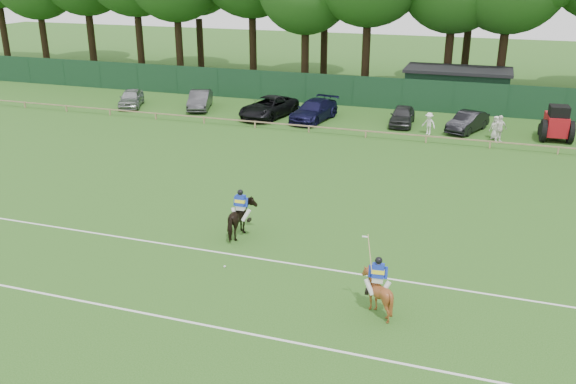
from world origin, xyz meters
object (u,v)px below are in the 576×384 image
at_px(horse_dark, 241,220).
at_px(utility_shed, 457,87).
at_px(hatch_grey, 402,116).
at_px(tractor, 557,124).
at_px(spectator_mid, 499,129).
at_px(spectator_left, 429,124).
at_px(sedan_silver, 131,98).
at_px(estate_black, 468,122).
at_px(sedan_grey, 200,100).
at_px(suv_black, 269,107).
at_px(sedan_navy, 314,110).
at_px(horse_chestnut, 377,293).
at_px(spectator_right, 496,128).
at_px(polo_ball, 225,266).

height_order(horse_dark, utility_shed, utility_shed).
relative_size(hatch_grey, tractor, 1.36).
bearing_deg(spectator_mid, spectator_left, 141.21).
distance_m(sedan_silver, estate_black, 26.43).
height_order(horse_dark, sedan_grey, horse_dark).
relative_size(sedan_grey, suv_black, 0.80).
bearing_deg(tractor, sedan_silver, 176.41).
distance_m(horse_dark, sedan_navy, 20.86).
relative_size(sedan_silver, hatch_grey, 1.03).
relative_size(horse_chestnut, spectator_right, 0.94).
distance_m(sedan_grey, spectator_right, 22.67).
bearing_deg(sedan_silver, tractor, -21.72).
height_order(spectator_mid, spectator_right, spectator_mid).
relative_size(hatch_grey, utility_shed, 0.48).
distance_m(horse_chestnut, suv_black, 27.93).
distance_m(horse_dark, tractor, 24.85).
xyz_separation_m(sedan_grey, tractor, (26.37, -0.81, 0.39)).
distance_m(spectator_mid, spectator_right, 0.83).
relative_size(sedan_silver, tractor, 1.41).
relative_size(sedan_silver, spectator_left, 2.72).
relative_size(hatch_grey, spectator_right, 2.56).
relative_size(sedan_grey, spectator_left, 2.92).
bearing_deg(polo_ball, sedan_navy, 97.87).
bearing_deg(polo_ball, spectator_left, 76.67).
height_order(horse_chestnut, suv_black, suv_black).
bearing_deg(estate_black, suv_black, -156.36).
relative_size(estate_black, tractor, 1.42).
bearing_deg(horse_dark, spectator_right, -117.73).
relative_size(suv_black, spectator_mid, 3.05).
height_order(sedan_grey, spectator_left, spectator_left).
relative_size(sedan_navy, polo_ball, 57.71).
height_order(spectator_left, polo_ball, spectator_left).
bearing_deg(sedan_grey, spectator_left, -24.73).
bearing_deg(suv_black, polo_ball, -61.53).
relative_size(sedan_silver, suv_black, 0.74).
distance_m(suv_black, estate_black, 14.56).
height_order(horse_dark, sedan_navy, horse_dark).
height_order(sedan_navy, spectator_left, spectator_left).
distance_m(horse_dark, estate_black, 22.62).
bearing_deg(polo_ball, hatch_grey, 82.57).
bearing_deg(utility_shed, sedan_silver, -160.52).
relative_size(spectator_mid, polo_ball, 20.17).
relative_size(sedan_grey, spectator_right, 2.83).
distance_m(horse_dark, polo_ball, 2.99).
bearing_deg(tractor, spectator_left, -175.57).
height_order(sedan_navy, spectator_right, spectator_right).
height_order(horse_chestnut, sedan_silver, horse_chestnut).
bearing_deg(tractor, horse_chestnut, -110.21).
relative_size(horse_chestnut, polo_ball, 16.33).
distance_m(estate_black, spectator_left, 2.98).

